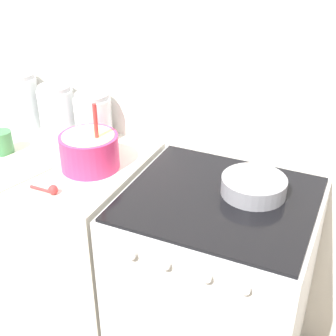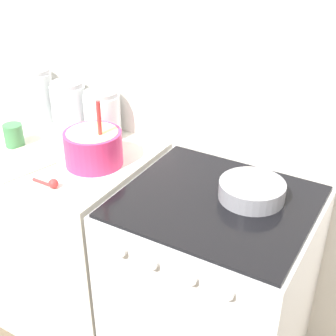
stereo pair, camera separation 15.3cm
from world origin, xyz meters
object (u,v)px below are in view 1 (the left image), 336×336
at_px(storage_jar_middle, 57,113).
at_px(stove, 214,290).
at_px(mixing_bowl, 89,149).
at_px(baking_pan, 254,185).
at_px(tin_can, 3,142).
at_px(storage_jar_right, 93,121).
at_px(storage_jar_left, 23,104).

bearing_deg(storage_jar_middle, stove, -13.98).
xyz_separation_m(stove, storage_jar_middle, (-0.84, 0.21, 0.53)).
xyz_separation_m(mixing_bowl, baking_pan, (0.63, 0.08, -0.04)).
bearing_deg(tin_can, storage_jar_right, 43.07).
height_order(stove, tin_can, tin_can).
xyz_separation_m(storage_jar_middle, tin_can, (-0.09, -0.26, -0.05)).
distance_m(stove, baking_pan, 0.49).
bearing_deg(storage_jar_right, stove, -17.82).
distance_m(mixing_bowl, tin_can, 0.40).
height_order(baking_pan, tin_can, tin_can).
relative_size(stove, mixing_bowl, 3.24).
height_order(stove, storage_jar_left, storage_jar_left).
bearing_deg(baking_pan, storage_jar_left, 173.08).
distance_m(storage_jar_left, storage_jar_middle, 0.19).
distance_m(mixing_bowl, storage_jar_right, 0.24).
bearing_deg(tin_can, mixing_bowl, 6.69).
xyz_separation_m(mixing_bowl, tin_can, (-0.39, -0.05, -0.03)).
xyz_separation_m(mixing_bowl, storage_jar_middle, (-0.30, 0.21, 0.02)).
bearing_deg(baking_pan, storage_jar_right, 169.65).
xyz_separation_m(storage_jar_right, tin_can, (-0.28, -0.26, -0.04)).
bearing_deg(mixing_bowl, tin_can, -173.31).
bearing_deg(storage_jar_middle, mixing_bowl, -35.04).
xyz_separation_m(stove, tin_can, (-0.93, -0.05, 0.49)).
height_order(storage_jar_middle, tin_can, storage_jar_middle).
bearing_deg(storage_jar_right, baking_pan, -10.35).
relative_size(mixing_bowl, tin_can, 2.82).
relative_size(mixing_bowl, storage_jar_middle, 1.23).
relative_size(mixing_bowl, baking_pan, 1.17).
bearing_deg(mixing_bowl, baking_pan, 6.87).
bearing_deg(stove, storage_jar_right, 162.18).
relative_size(storage_jar_right, tin_can, 2.21).
bearing_deg(tin_can, storage_jar_left, 111.06).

